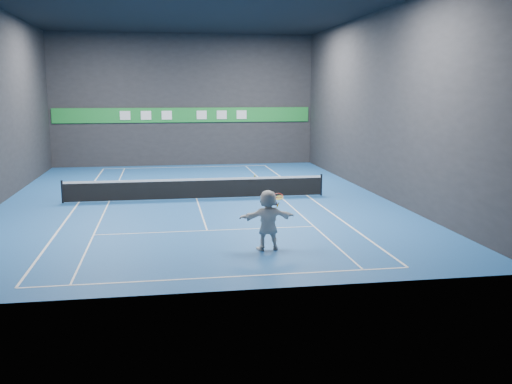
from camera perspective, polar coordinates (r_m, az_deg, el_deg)
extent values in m
plane|color=#1B5097|center=(27.62, -5.96, -0.70)|extent=(26.00, 26.00, 0.00)
plane|color=black|center=(27.41, -6.32, 18.11)|extent=(26.00, 26.00, 0.00)
cube|color=#252527|center=(40.13, -7.22, 9.07)|extent=(18.00, 0.10, 9.00)
cube|color=#252527|center=(14.19, -3.06, 7.51)|extent=(18.00, 0.10, 9.00)
cube|color=#252527|center=(29.08, 12.07, 8.60)|extent=(0.10, 26.00, 9.00)
cube|color=white|center=(16.12, -3.35, -8.50)|extent=(10.98, 0.08, 0.01)
cube|color=white|center=(39.35, -7.02, 2.49)|extent=(10.98, 0.08, 0.01)
cube|color=white|center=(27.85, -17.31, -1.01)|extent=(0.08, 23.78, 0.01)
cube|color=white|center=(28.46, 5.14, -0.36)|extent=(0.08, 23.78, 0.01)
cube|color=white|center=(27.69, -14.48, -0.94)|extent=(0.06, 23.78, 0.01)
cube|color=white|center=(28.15, 2.42, -0.45)|extent=(0.06, 23.78, 0.01)
cube|color=white|center=(21.37, -4.91, -3.86)|extent=(8.23, 0.06, 0.01)
cube|color=white|center=(33.92, -6.62, 1.29)|extent=(8.23, 0.06, 0.01)
cube|color=white|center=(27.61, -5.96, -0.70)|extent=(0.06, 12.80, 0.01)
imported|color=silver|center=(18.57, 1.21, -2.80)|extent=(1.88, 0.71, 2.00)
sphere|color=#C8CF22|center=(18.41, -0.14, 1.60)|extent=(0.07, 0.07, 0.07)
cylinder|color=black|center=(27.86, -18.81, 0.02)|extent=(0.10, 0.10, 1.07)
cylinder|color=black|center=(28.55, 6.54, 0.73)|extent=(0.10, 0.10, 1.07)
cube|color=black|center=(27.53, -5.98, 0.26)|extent=(12.40, 0.03, 0.86)
cube|color=white|center=(27.46, -5.99, 1.24)|extent=(12.40, 0.04, 0.10)
cube|color=#1D8531|center=(40.09, -7.19, 7.64)|extent=(17.64, 0.06, 1.00)
cube|color=silver|center=(40.08, -12.96, 7.47)|extent=(0.70, 0.04, 0.60)
cube|color=white|center=(40.02, -10.94, 7.54)|extent=(0.70, 0.04, 0.60)
cube|color=white|center=(40.01, -8.92, 7.60)|extent=(0.70, 0.04, 0.60)
cube|color=white|center=(40.10, -5.46, 7.68)|extent=(0.70, 0.04, 0.60)
cube|color=silver|center=(40.22, -3.45, 7.71)|extent=(0.70, 0.04, 0.60)
cube|color=white|center=(40.39, -1.45, 7.74)|extent=(0.70, 0.04, 0.60)
torus|color=red|center=(18.52, 2.25, -0.37)|extent=(0.43, 0.41, 0.17)
cylinder|color=#B9C445|center=(18.54, 2.33, -0.57)|extent=(0.37, 0.34, 0.16)
cylinder|color=red|center=(18.57, 2.11, -1.20)|extent=(0.07, 0.11, 0.18)
cylinder|color=yellow|center=(18.56, 2.20, -1.31)|extent=(0.07, 0.22, 0.22)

